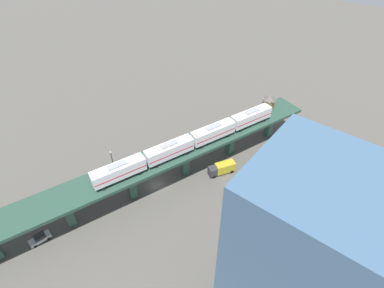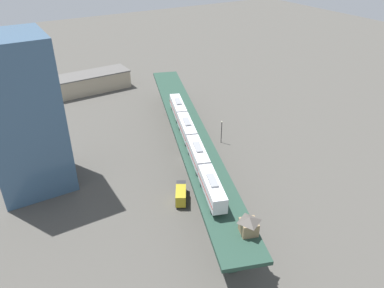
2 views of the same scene
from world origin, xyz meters
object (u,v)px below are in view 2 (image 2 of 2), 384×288
at_px(subway_train, 192,140).
at_px(street_car_black, 199,131).
at_px(warehouse_building, 92,82).
at_px(street_lamp, 222,130).
at_px(signal_hut, 249,225).
at_px(delivery_truck, 181,194).
at_px(street_car_silver, 171,112).
at_px(office_tower, 21,117).

height_order(subway_train, street_car_black, subway_train).
relative_size(street_car_black, warehouse_building, 0.16).
bearing_deg(street_lamp, signal_hut, -119.16).
distance_m(delivery_truck, warehouse_building, 76.41).
distance_m(street_car_silver, office_tower, 52.30).
height_order(delivery_truck, street_lamp, street_lamp).
relative_size(signal_hut, warehouse_building, 0.14).
distance_m(street_car_black, delivery_truck, 32.37).
bearing_deg(delivery_truck, street_car_silver, 65.11).
relative_size(street_car_silver, warehouse_building, 0.16).
bearing_deg(street_lamp, office_tower, 172.83).
distance_m(street_car_black, street_lamp, 9.00).
distance_m(warehouse_building, office_tower, 62.51).
relative_size(subway_train, office_tower, 1.33).
bearing_deg(street_car_silver, subway_train, -110.01).
height_order(signal_hut, warehouse_building, signal_hut).
distance_m(street_lamp, warehouse_building, 62.13).
relative_size(street_car_black, delivery_truck, 0.64).
relative_size(delivery_truck, warehouse_building, 0.25).
bearing_deg(warehouse_building, delivery_truck, -92.53).
bearing_deg(street_car_black, delivery_truck, -128.57).
distance_m(street_car_black, office_tower, 50.24).
xyz_separation_m(signal_hut, street_lamp, (22.90, 41.04, -6.66)).
bearing_deg(street_lamp, street_car_black, 110.02).
distance_m(street_car_silver, street_lamp, 24.41).
xyz_separation_m(street_car_black, office_tower, (-47.23, -1.61, 17.06)).
bearing_deg(signal_hut, office_tower, 119.88).
bearing_deg(office_tower, street_lamp, -7.17).
bearing_deg(office_tower, warehouse_building, 59.97).
relative_size(street_lamp, warehouse_building, 0.24).
xyz_separation_m(street_lamp, warehouse_building, (-19.69, 58.93, -0.70)).
height_order(subway_train, street_car_silver, subway_train).
bearing_deg(street_car_black, office_tower, -178.05).
height_order(subway_train, warehouse_building, subway_train).
height_order(signal_hut, street_lamp, signal_hut).
bearing_deg(delivery_truck, signal_hut, -89.63).
relative_size(delivery_truck, office_tower, 0.20).
height_order(street_car_silver, street_lamp, street_lamp).
distance_m(street_car_black, street_car_silver, 16.01).
relative_size(signal_hut, street_car_silver, 0.88).
relative_size(street_car_black, street_car_silver, 1.02).
distance_m(delivery_truck, street_lamp, 28.97).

